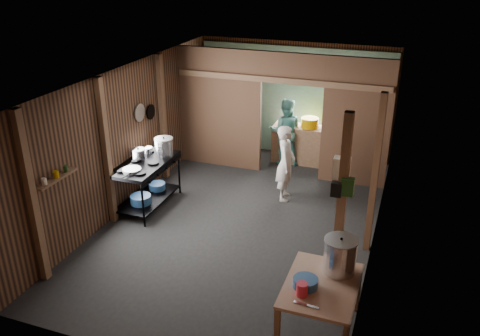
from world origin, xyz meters
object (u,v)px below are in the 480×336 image
at_px(stock_pot, 340,256).
at_px(prep_table, 320,307).
at_px(gas_range, 146,184).
at_px(stove_pot_large, 164,147).
at_px(cook, 286,163).
at_px(pink_bucket, 302,289).
at_px(yellow_tub, 310,123).

bearing_deg(stock_pot, prep_table, -114.02).
bearing_deg(gas_range, stock_pot, -26.15).
bearing_deg(stove_pot_large, stock_pot, -32.47).
bearing_deg(cook, stock_pot, -164.46).
relative_size(stove_pot_large, stock_pot, 0.72).
bearing_deg(stove_pot_large, prep_table, -37.09).
height_order(stove_pot_large, pink_bucket, stove_pot_large).
bearing_deg(yellow_tub, stock_pot, -73.36).
relative_size(pink_bucket, cook, 0.11).
height_order(stove_pot_large, stock_pot, stove_pot_large).
xyz_separation_m(prep_table, pink_bucket, (-0.18, -0.29, 0.44)).
bearing_deg(stock_pot, gas_range, 153.85).
xyz_separation_m(stock_pot, cook, (-1.52, 3.08, -0.20)).
height_order(gas_range, prep_table, gas_range).
distance_m(pink_bucket, cook, 3.89).
relative_size(stock_pot, cook, 0.33).
bearing_deg(stock_pot, cook, 116.21).
distance_m(gas_range, stove_pot_large, 0.77).
bearing_deg(stove_pot_large, yellow_tub, 49.79).
height_order(stove_pot_large, cook, cook).
xyz_separation_m(gas_range, prep_table, (3.71, -2.22, -0.09)).
bearing_deg(stove_pot_large, pink_bucket, -41.45).
distance_m(gas_range, prep_table, 4.33).
height_order(prep_table, stock_pot, stock_pot).
bearing_deg(yellow_tub, gas_range, -127.81).
height_order(stove_pot_large, yellow_tub, stove_pot_large).
bearing_deg(pink_bucket, cook, 107.80).
xyz_separation_m(pink_bucket, yellow_tub, (-1.15, 5.58, 0.16)).
relative_size(gas_range, cook, 1.03).
bearing_deg(yellow_tub, cook, -91.14).
height_order(stock_pot, cook, cook).
relative_size(stove_pot_large, cook, 0.24).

